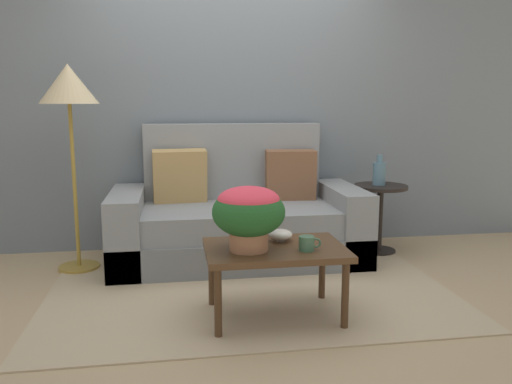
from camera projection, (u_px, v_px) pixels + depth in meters
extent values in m
plane|color=tan|center=(248.00, 287.00, 3.67)|extent=(14.00, 14.00, 0.00)
cube|color=slate|center=(228.00, 92.00, 4.60)|extent=(6.40, 0.12, 2.78)
cube|color=tan|center=(250.00, 291.00, 3.59)|extent=(2.74, 1.82, 0.01)
cube|color=slate|center=(238.00, 246.00, 4.26)|extent=(2.03, 0.94, 0.26)
cube|color=gray|center=(239.00, 219.00, 4.20)|extent=(1.52, 0.85, 0.21)
cube|color=gray|center=(233.00, 174.00, 4.54)|extent=(1.52, 0.17, 0.88)
cube|color=gray|center=(127.00, 230.00, 4.10)|extent=(0.25, 0.94, 0.60)
cube|color=gray|center=(342.00, 222.00, 4.37)|extent=(0.25, 0.94, 0.60)
cube|color=brown|center=(291.00, 175.00, 4.46)|extent=(0.44, 0.21, 0.43)
cube|color=tan|center=(180.00, 176.00, 4.32)|extent=(0.46, 0.22, 0.46)
cylinder|color=#442D1B|center=(218.00, 303.00, 2.85)|extent=(0.04, 0.04, 0.41)
cylinder|color=#442D1B|center=(345.00, 296.00, 2.96)|extent=(0.04, 0.04, 0.41)
cylinder|color=#442D1B|center=(212.00, 276.00, 3.31)|extent=(0.04, 0.04, 0.41)
cylinder|color=#442D1B|center=(322.00, 270.00, 3.42)|extent=(0.04, 0.04, 0.41)
cube|color=#4C331E|center=(275.00, 250.00, 3.10)|extent=(0.84, 0.57, 0.04)
cylinder|color=black|center=(378.00, 251.00, 4.53)|extent=(0.30, 0.30, 0.03)
cylinder|color=black|center=(379.00, 219.00, 4.48)|extent=(0.05, 0.05, 0.54)
cylinder|color=black|center=(381.00, 187.00, 4.43)|extent=(0.46, 0.46, 0.03)
cylinder|color=olive|center=(80.00, 267.00, 4.07)|extent=(0.31, 0.31, 0.03)
cylinder|color=olive|center=(75.00, 187.00, 3.96)|extent=(0.03, 0.03, 1.26)
cone|color=#C6B289|center=(68.00, 84.00, 3.83)|extent=(0.43, 0.43, 0.29)
cylinder|color=#A36B4C|center=(249.00, 239.00, 3.01)|extent=(0.23, 0.23, 0.13)
ellipsoid|color=#1E5123|center=(249.00, 212.00, 2.98)|extent=(0.43, 0.43, 0.29)
ellipsoid|color=#DB384C|center=(249.00, 200.00, 2.97)|extent=(0.36, 0.36, 0.16)
cylinder|color=#3D664C|center=(306.00, 243.00, 3.00)|extent=(0.09, 0.09, 0.09)
torus|color=#3D664C|center=(316.00, 243.00, 3.01)|extent=(0.06, 0.01, 0.06)
cylinder|color=silver|center=(280.00, 239.00, 3.22)|extent=(0.05, 0.05, 0.02)
ellipsoid|color=silver|center=(280.00, 235.00, 3.22)|extent=(0.15, 0.15, 0.07)
cylinder|color=slate|center=(379.00, 174.00, 4.42)|extent=(0.11, 0.11, 0.19)
cylinder|color=slate|center=(380.00, 159.00, 4.40)|extent=(0.05, 0.05, 0.06)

